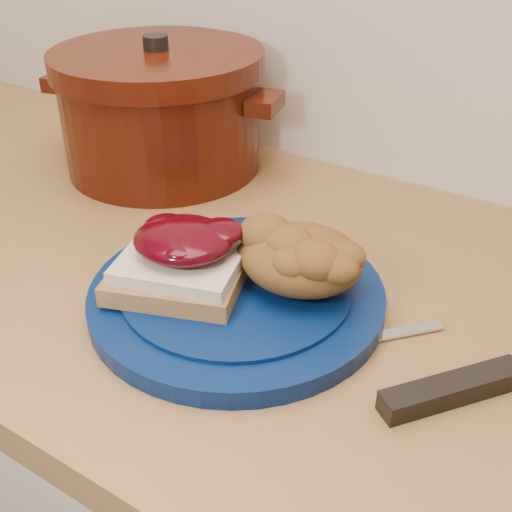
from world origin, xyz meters
The scene contains 7 objects.
plate centered at (0.02, 1.44, 0.91)m, with size 0.29×0.29×0.02m, color #051849.
sandwich centered at (-0.02, 1.41, 0.95)m, with size 0.16×0.15×0.06m.
stuffing_mound centered at (0.08, 1.47, 0.95)m, with size 0.12×0.10×0.06m, color brown.
chef_knife centered at (0.28, 1.46, 0.91)m, with size 0.23×0.30×0.02m.
butter_knife centered at (0.16, 1.45, 0.90)m, with size 0.16×0.01×0.00m, color silver.
dutch_oven centered at (-0.26, 1.66, 0.98)m, with size 0.35×0.35×0.18m.
pepper_grinder centered at (-0.33, 1.66, 0.97)m, with size 0.06×0.06×0.14m.
Camera 1 is at (0.32, 1.01, 1.28)m, focal length 45.00 mm.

